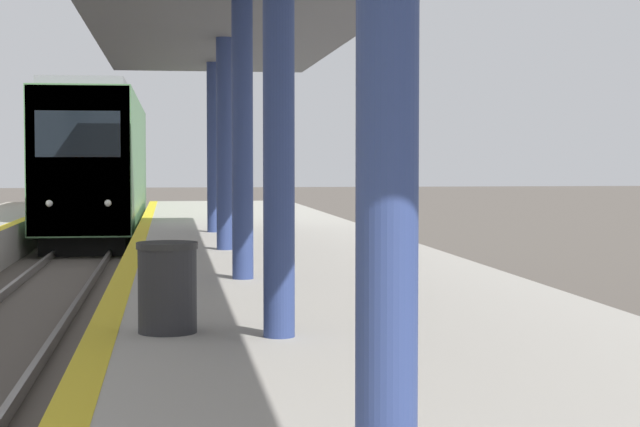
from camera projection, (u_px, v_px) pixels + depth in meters
name	position (u px, v px, depth m)	size (l,w,h in m)	color
train	(100.00, 165.00, 35.20)	(2.63, 17.10, 4.67)	black
trash_bin	(167.00, 287.00, 9.75)	(0.56, 0.56, 0.83)	#262628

